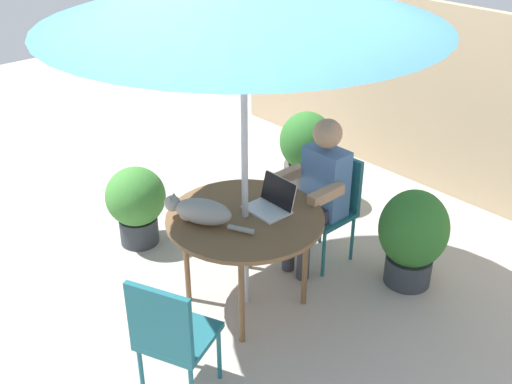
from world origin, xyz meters
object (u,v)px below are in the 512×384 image
(potted_plant_near_fence, at_px, (413,235))
(potted_plant_by_chair, at_px, (306,155))
(cat, at_px, (200,211))
(potted_plant_corner, at_px, (136,202))
(chair_empty, at_px, (170,333))
(patio_table, at_px, (245,223))
(chair_occupied, at_px, (331,200))
(laptop, at_px, (273,200))
(person_seated, at_px, (319,187))

(potted_plant_near_fence, height_order, potted_plant_by_chair, potted_plant_by_chair)
(cat, relative_size, potted_plant_corner, 0.88)
(chair_empty, height_order, potted_plant_by_chair, potted_plant_by_chair)
(patio_table, height_order, cat, cat)
(chair_occupied, distance_m, laptop, 0.75)
(patio_table, xyz_separation_m, laptop, (0.05, 0.21, 0.12))
(chair_empty, bearing_deg, potted_plant_near_fence, 82.97)
(laptop, distance_m, potted_plant_by_chair, 1.47)
(potted_plant_corner, bearing_deg, potted_plant_by_chair, 73.58)
(potted_plant_by_chair, height_order, potted_plant_corner, potted_plant_by_chair)
(person_seated, distance_m, cat, 1.04)
(cat, xyz_separation_m, potted_plant_near_fence, (0.80, 1.35, -0.39))
(patio_table, height_order, chair_empty, chair_empty)
(laptop, xyz_separation_m, potted_plant_by_chair, (-0.80, 1.19, -0.31))
(cat, bearing_deg, person_seated, 81.97)
(potted_plant_near_fence, distance_m, potted_plant_corner, 2.22)
(chair_occupied, height_order, potted_plant_by_chair, potted_plant_by_chair)
(chair_occupied, bearing_deg, cat, -96.97)
(person_seated, bearing_deg, cat, -98.03)
(chair_empty, relative_size, potted_plant_near_fence, 1.13)
(patio_table, relative_size, cat, 1.80)
(chair_empty, xyz_separation_m, person_seated, (-0.41, 1.67, 0.17))
(person_seated, height_order, potted_plant_corner, person_seated)
(laptop, height_order, potted_plant_corner, laptop)
(patio_table, xyz_separation_m, person_seated, (0.00, 0.75, 0.01))
(laptop, distance_m, potted_plant_near_fence, 1.12)
(person_seated, relative_size, potted_plant_near_fence, 1.57)
(chair_empty, xyz_separation_m, cat, (-0.55, 0.65, 0.30))
(chair_occupied, relative_size, potted_plant_near_fence, 1.13)
(patio_table, height_order, laptop, laptop)
(person_seated, height_order, cat, person_seated)
(potted_plant_by_chair, bearing_deg, chair_occupied, -33.66)
(chair_empty, bearing_deg, laptop, 107.36)
(potted_plant_by_chair, distance_m, potted_plant_corner, 1.61)
(patio_table, bearing_deg, chair_empty, -66.36)
(chair_empty, bearing_deg, patio_table, 113.64)
(patio_table, relative_size, person_seated, 0.89)
(cat, bearing_deg, potted_plant_near_fence, 59.50)
(cat, bearing_deg, chair_empty, -49.89)
(patio_table, distance_m, potted_plant_near_fence, 1.29)
(chair_empty, distance_m, cat, 0.91)
(potted_plant_near_fence, relative_size, potted_plant_by_chair, 0.87)
(patio_table, bearing_deg, potted_plant_near_fence, 58.81)
(chair_empty, height_order, potted_plant_near_fence, chair_empty)
(patio_table, xyz_separation_m, potted_plant_near_fence, (0.65, 1.08, -0.25))
(chair_empty, bearing_deg, person_seated, 103.63)
(chair_empty, distance_m, person_seated, 1.73)
(chair_occupied, bearing_deg, potted_plant_near_fence, 15.08)
(potted_plant_corner, bearing_deg, cat, -7.33)
(potted_plant_near_fence, bearing_deg, potted_plant_corner, -146.83)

